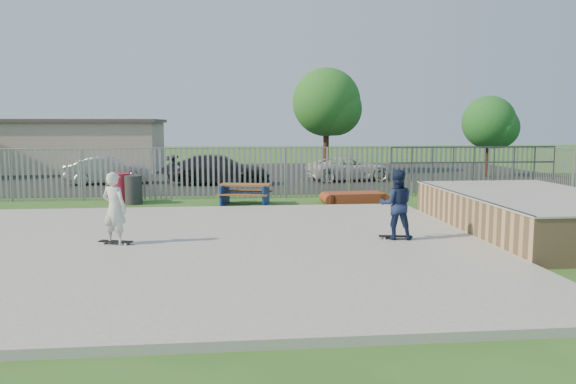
{
  "coord_description": "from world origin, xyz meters",
  "views": [
    {
      "loc": [
        1.44,
        -13.01,
        2.95
      ],
      "look_at": [
        3.0,
        2.0,
        1.1
      ],
      "focal_mm": 35.0,
      "sensor_mm": 36.0,
      "label": 1
    }
  ],
  "objects": [
    {
      "name": "skater_navy",
      "position": [
        5.44,
        0.09,
        1.0
      ],
      "size": [
        0.91,
        0.76,
        1.69
      ],
      "primitive_type": "imported",
      "rotation": [
        0.0,
        0.0,
        2.99
      ],
      "color": "#162145",
      "rests_on": "concrete_slab"
    },
    {
      "name": "skateboard_b",
      "position": [
        -1.23,
        0.18,
        0.19
      ],
      "size": [
        0.82,
        0.41,
        0.08
      ],
      "rotation": [
        0.0,
        0.0,
        -0.28
      ],
      "color": "black",
      "rests_on": "concrete_slab"
    },
    {
      "name": "quarter_pipe",
      "position": [
        9.5,
        1.04,
        0.56
      ],
      "size": [
        5.5,
        7.05,
        2.19
      ],
      "color": "tan",
      "rests_on": "ground"
    },
    {
      "name": "skater_white",
      "position": [
        -1.23,
        0.18,
        1.0
      ],
      "size": [
        0.73,
        0.63,
        1.69
      ],
      "primitive_type": "imported",
      "rotation": [
        0.0,
        0.0,
        2.69
      ],
      "color": "silver",
      "rests_on": "concrete_slab"
    },
    {
      "name": "car_white",
      "position": [
        7.58,
        15.27,
        0.64
      ],
      "size": [
        4.74,
        2.8,
        1.24
      ],
      "primitive_type": "imported",
      "rotation": [
        0.0,
        0.0,
        1.75
      ],
      "color": "silver",
      "rests_on": "parking_lot"
    },
    {
      "name": "concrete_slab",
      "position": [
        0.0,
        0.0,
        0.07
      ],
      "size": [
        15.0,
        12.0,
        0.15
      ],
      "primitive_type": "cube",
      "color": "gray",
      "rests_on": "ground"
    },
    {
      "name": "car_silver",
      "position": [
        -4.41,
        14.9,
        0.68
      ],
      "size": [
        4.16,
        1.92,
        1.32
      ],
      "primitive_type": "imported",
      "rotation": [
        0.0,
        0.0,
        1.71
      ],
      "color": "#AEADB2",
      "rests_on": "parking_lot"
    },
    {
      "name": "tree_right",
      "position": [
        15.53,
        16.51,
        2.99
      ],
      "size": [
        2.88,
        2.88,
        4.45
      ],
      "color": "#3A2017",
      "rests_on": "ground"
    },
    {
      "name": "funbox",
      "position": [
        6.01,
        7.2,
        0.2
      ],
      "size": [
        2.11,
        1.16,
        0.41
      ],
      "rotation": [
        0.0,
        0.0,
        0.07
      ],
      "color": "maroon",
      "rests_on": "ground"
    },
    {
      "name": "trash_bin_grey",
      "position": [
        -2.09,
        7.9,
        0.52
      ],
      "size": [
        0.63,
        0.63,
        1.05
      ],
      "primitive_type": "cylinder",
      "color": "#27272A",
      "rests_on": "ground"
    },
    {
      "name": "ground",
      "position": [
        0.0,
        0.0,
        0.0
      ],
      "size": [
        120.0,
        120.0,
        0.0
      ],
      "primitive_type": "plane",
      "color": "#305B1F",
      "rests_on": "ground"
    },
    {
      "name": "fence",
      "position": [
        1.0,
        4.59,
        1.0
      ],
      "size": [
        26.04,
        16.02,
        2.0
      ],
      "color": "gray",
      "rests_on": "ground"
    },
    {
      "name": "car_dark",
      "position": [
        0.93,
        14.15,
        0.73
      ],
      "size": [
        5.09,
        2.5,
        1.42
      ],
      "primitive_type": "imported",
      "rotation": [
        0.0,
        0.0,
        1.47
      ],
      "color": "black",
      "rests_on": "parking_lot"
    },
    {
      "name": "skateboard_a",
      "position": [
        5.44,
        0.09,
        0.19
      ],
      "size": [
        0.82,
        0.32,
        0.08
      ],
      "rotation": [
        0.0,
        0.0,
        -0.16
      ],
      "color": "black",
      "rests_on": "concrete_slab"
    },
    {
      "name": "trash_bin_red",
      "position": [
        -2.62,
        8.37,
        0.55
      ],
      "size": [
        0.66,
        0.66,
        1.09
      ],
      "primitive_type": "cylinder",
      "color": "maroon",
      "rests_on": "ground"
    },
    {
      "name": "parking_lot",
      "position": [
        0.0,
        19.0,
        0.01
      ],
      "size": [
        40.0,
        18.0,
        0.02
      ],
      "primitive_type": "cube",
      "color": "black",
      "rests_on": "ground"
    },
    {
      "name": "building",
      "position": [
        -8.0,
        23.0,
        1.61
      ],
      "size": [
        10.4,
        6.4,
        3.2
      ],
      "color": "#C3B296",
      "rests_on": "ground"
    },
    {
      "name": "tree_mid",
      "position": [
        7.15,
        20.02,
        4.18
      ],
      "size": [
        4.02,
        4.02,
        6.2
      ],
      "color": "#41271A",
      "rests_on": "ground"
    },
    {
      "name": "picnic_table",
      "position": [
        1.98,
        7.24,
        0.39
      ],
      "size": [
        2.09,
        1.85,
        0.77
      ],
      "rotation": [
        0.0,
        0.0,
        -0.21
      ],
      "color": "brown",
      "rests_on": "ground"
    }
  ]
}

